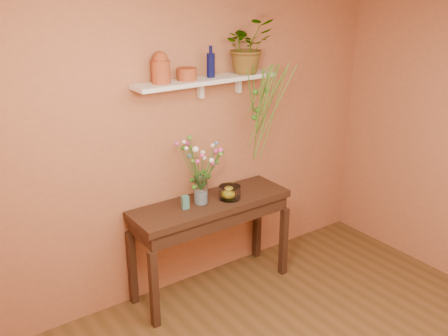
{
  "coord_description": "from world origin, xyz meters",
  "views": [
    {
      "loc": [
        -2.22,
        -1.6,
        2.7
      ],
      "look_at": [
        0.0,
        1.55,
        1.25
      ],
      "focal_mm": 40.2,
      "sensor_mm": 36.0,
      "label": 1
    }
  ],
  "objects_px": {
    "spider_plant": "(248,46)",
    "bouquet": "(202,158)",
    "blue_bottle": "(211,65)",
    "glass_bowl": "(230,193)",
    "terracotta_jug": "(161,68)",
    "glass_vase": "(201,192)",
    "sideboard": "(211,214)"
  },
  "relations": [
    {
      "from": "terracotta_jug",
      "to": "spider_plant",
      "type": "distance_m",
      "value": 0.85
    },
    {
      "from": "spider_plant",
      "to": "glass_vase",
      "type": "bearing_deg",
      "value": -168.52
    },
    {
      "from": "terracotta_jug",
      "to": "glass_bowl",
      "type": "relative_size",
      "value": 1.28
    },
    {
      "from": "glass_bowl",
      "to": "bouquet",
      "type": "bearing_deg",
      "value": 162.81
    },
    {
      "from": "sideboard",
      "to": "glass_vase",
      "type": "xyz_separation_m",
      "value": [
        -0.1,
        0.01,
        0.23
      ]
    },
    {
      "from": "spider_plant",
      "to": "bouquet",
      "type": "distance_m",
      "value": 1.04
    },
    {
      "from": "glass_bowl",
      "to": "blue_bottle",
      "type": "bearing_deg",
      "value": 108.38
    },
    {
      "from": "sideboard",
      "to": "glass_vase",
      "type": "height_order",
      "value": "glass_vase"
    },
    {
      "from": "glass_vase",
      "to": "bouquet",
      "type": "relative_size",
      "value": 0.49
    },
    {
      "from": "sideboard",
      "to": "blue_bottle",
      "type": "relative_size",
      "value": 5.61
    },
    {
      "from": "blue_bottle",
      "to": "glass_bowl",
      "type": "distance_m",
      "value": 1.12
    },
    {
      "from": "glass_vase",
      "to": "blue_bottle",
      "type": "bearing_deg",
      "value": 32.36
    },
    {
      "from": "terracotta_jug",
      "to": "blue_bottle",
      "type": "xyz_separation_m",
      "value": [
        0.46,
        -0.01,
        -0.01
      ]
    },
    {
      "from": "terracotta_jug",
      "to": "glass_bowl",
      "type": "height_order",
      "value": "terracotta_jug"
    },
    {
      "from": "blue_bottle",
      "to": "glass_bowl",
      "type": "bearing_deg",
      "value": -71.62
    },
    {
      "from": "spider_plant",
      "to": "bouquet",
      "type": "bearing_deg",
      "value": -169.28
    },
    {
      "from": "sideboard",
      "to": "spider_plant",
      "type": "distance_m",
      "value": 1.5
    },
    {
      "from": "sideboard",
      "to": "glass_vase",
      "type": "distance_m",
      "value": 0.25
    },
    {
      "from": "glass_bowl",
      "to": "sideboard",
      "type": "bearing_deg",
      "value": 161.53
    },
    {
      "from": "blue_bottle",
      "to": "glass_bowl",
      "type": "xyz_separation_m",
      "value": [
        0.06,
        -0.19,
        -1.11
      ]
    },
    {
      "from": "blue_bottle",
      "to": "bouquet",
      "type": "relative_size",
      "value": 0.52
    },
    {
      "from": "terracotta_jug",
      "to": "sideboard",
      "type": "bearing_deg",
      "value": -21.17
    },
    {
      "from": "terracotta_jug",
      "to": "glass_bowl",
      "type": "xyz_separation_m",
      "value": [
        0.53,
        -0.2,
        -1.12
      ]
    },
    {
      "from": "spider_plant",
      "to": "glass_vase",
      "type": "distance_m",
      "value": 1.32
    },
    {
      "from": "sideboard",
      "to": "bouquet",
      "type": "height_order",
      "value": "bouquet"
    },
    {
      "from": "glass_vase",
      "to": "bouquet",
      "type": "bearing_deg",
      "value": 28.53
    },
    {
      "from": "bouquet",
      "to": "spider_plant",
      "type": "bearing_deg",
      "value": 10.72
    },
    {
      "from": "sideboard",
      "to": "glass_vase",
      "type": "bearing_deg",
      "value": 175.49
    },
    {
      "from": "glass_vase",
      "to": "glass_bowl",
      "type": "bearing_deg",
      "value": -13.32
    },
    {
      "from": "blue_bottle",
      "to": "terracotta_jug",
      "type": "bearing_deg",
      "value": 179.17
    },
    {
      "from": "blue_bottle",
      "to": "bouquet",
      "type": "bearing_deg",
      "value": -147.18
    },
    {
      "from": "blue_bottle",
      "to": "spider_plant",
      "type": "relative_size",
      "value": 0.56
    }
  ]
}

